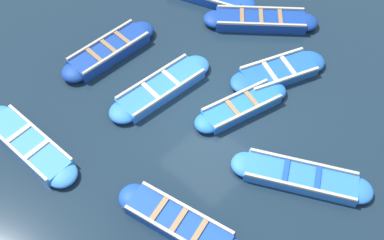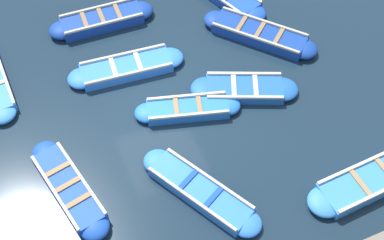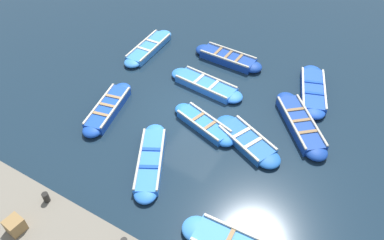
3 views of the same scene
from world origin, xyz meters
TOP-DOWN VIEW (x-y plane):
  - ground_plane at (0.00, 0.00)m, footprint 120.00×120.00m
  - boat_stern_in at (-1.68, 3.15)m, footprint 3.60×1.50m
  - boat_bow_out at (-0.45, -0.77)m, footprint 1.59×3.22m
  - boat_outer_left at (-3.12, -0.01)m, footprint 3.70×2.47m
  - boat_far_corner at (1.48, -4.15)m, footprint 3.57×3.22m
  - boat_end_of_row at (4.16, 0.41)m, footprint 1.04×3.62m
  - boat_alongside at (3.00, 4.33)m, footprint 3.76×1.01m
  - boat_near_quay at (-0.41, -2.65)m, footprint 2.17×3.37m
  - boat_broadside at (1.81, 0.35)m, footprint 1.21×3.76m

SIDE VIEW (x-z plane):
  - ground_plane at x=0.00m, z-range 0.00..0.00m
  - boat_near_quay at x=-0.41m, z-range -0.03..0.32m
  - boat_outer_left at x=-3.12m, z-range -0.03..0.33m
  - boat_bow_out at x=-0.45m, z-range -0.03..0.33m
  - boat_alongside at x=3.00m, z-range -0.03..0.34m
  - boat_broadside at x=1.81m, z-range -0.03..0.35m
  - boat_stern_in at x=-1.68m, z-range -0.03..0.39m
  - boat_far_corner at x=1.48m, z-range -0.03..0.39m
  - boat_end_of_row at x=4.16m, z-range -0.03..0.41m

